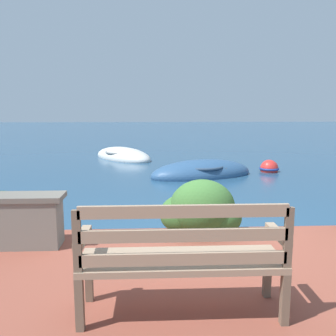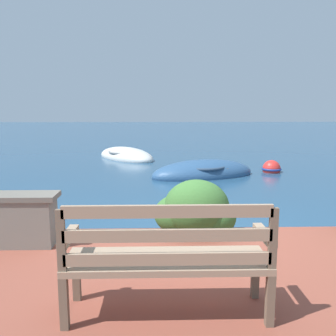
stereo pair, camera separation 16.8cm
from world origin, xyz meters
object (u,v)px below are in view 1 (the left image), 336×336
rowboat_nearest (202,174)px  mooring_buoy (269,169)px  park_bench (182,256)px  rowboat_mid (123,157)px

rowboat_nearest → mooring_buoy: 2.08m
park_bench → mooring_buoy: 8.23m
rowboat_mid → park_bench: bearing=-30.5°
park_bench → mooring_buoy: park_bench is taller
rowboat_nearest → mooring_buoy: (2.00, 0.58, 0.02)m
rowboat_mid → mooring_buoy: (4.32, -2.95, 0.03)m
rowboat_nearest → park_bench: bearing=-117.7°
park_bench → rowboat_nearest: (1.13, 7.02, -0.64)m
park_bench → rowboat_nearest: bearing=79.7°
park_bench → rowboat_nearest: 7.14m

